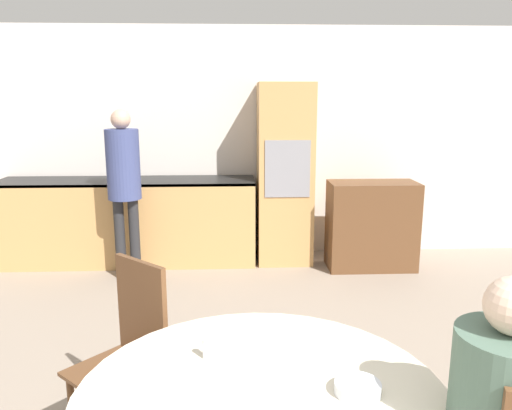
{
  "coord_description": "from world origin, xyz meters",
  "views": [
    {
      "loc": [
        -0.17,
        -0.17,
        1.82
      ],
      "look_at": [
        -0.02,
        3.18,
        1.09
      ],
      "focal_mm": 35.0,
      "sensor_mm": 36.0,
      "label": 1
    }
  ],
  "objects_px": {
    "sideboard": "(372,225)",
    "person_standing": "(124,175)",
    "chair_far_left": "(130,347)",
    "bowl_near": "(358,388)",
    "oven_unit": "(285,174)"
  },
  "relations": [
    {
      "from": "sideboard",
      "to": "person_standing",
      "type": "bearing_deg",
      "value": -175.63
    },
    {
      "from": "oven_unit",
      "to": "bowl_near",
      "type": "relative_size",
      "value": 11.36
    },
    {
      "from": "chair_far_left",
      "to": "bowl_near",
      "type": "bearing_deg",
      "value": 5.89
    },
    {
      "from": "sideboard",
      "to": "chair_far_left",
      "type": "xyz_separation_m",
      "value": [
        -2.02,
        -2.73,
        0.08
      ]
    },
    {
      "from": "bowl_near",
      "to": "sideboard",
      "type": "bearing_deg",
      "value": 73.66
    },
    {
      "from": "oven_unit",
      "to": "person_standing",
      "type": "xyz_separation_m",
      "value": [
        -1.65,
        -0.51,
        0.08
      ]
    },
    {
      "from": "bowl_near",
      "to": "person_standing",
      "type": "bearing_deg",
      "value": 115.16
    },
    {
      "from": "person_standing",
      "to": "bowl_near",
      "type": "xyz_separation_m",
      "value": [
        1.54,
        -3.28,
        -0.3
      ]
    },
    {
      "from": "oven_unit",
      "to": "chair_far_left",
      "type": "height_order",
      "value": "oven_unit"
    },
    {
      "from": "oven_unit",
      "to": "sideboard",
      "type": "height_order",
      "value": "oven_unit"
    },
    {
      "from": "oven_unit",
      "to": "bowl_near",
      "type": "bearing_deg",
      "value": -91.62
    },
    {
      "from": "sideboard",
      "to": "bowl_near",
      "type": "bearing_deg",
      "value": -106.34
    },
    {
      "from": "chair_far_left",
      "to": "bowl_near",
      "type": "relative_size",
      "value": 5.76
    },
    {
      "from": "sideboard",
      "to": "bowl_near",
      "type": "distance_m",
      "value": 3.64
    },
    {
      "from": "chair_far_left",
      "to": "person_standing",
      "type": "height_order",
      "value": "person_standing"
    }
  ]
}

